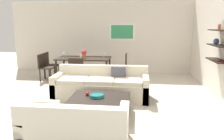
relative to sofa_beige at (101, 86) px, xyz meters
The scene contains 18 objects.
ground_plane 0.46m from the sofa_beige, 107.96° to the right, with size 18.00×18.00×0.00m, color beige.
back_wall_unit 3.37m from the sofa_beige, 86.55° to the left, with size 8.40×0.09×2.70m.
right_wall_shelf_unit 3.12m from the sofa_beige, ahead, with size 0.34×8.20×2.70m.
sofa_beige is the anchor object (origin of this frame).
loveseat_white 2.36m from the sofa_beige, 90.11° to the right, with size 1.53×0.90×0.78m.
coffee_table 1.15m from the sofa_beige, 82.84° to the right, with size 1.20×0.98×0.38m.
decorative_bowl 1.11m from the sofa_beige, 85.74° to the right, with size 0.30×0.30×0.06m.
apple_on_coffee_table 1.05m from the sofa_beige, 97.34° to the right, with size 0.08×0.08×0.08m, color red.
dining_table 2.02m from the sofa_beige, 116.05° to the left, with size 1.75×0.90×0.75m.
dining_chair_right_far 2.03m from the sofa_beige, 78.26° to the left, with size 0.44×0.44×0.88m.
dining_chair_left_near 2.67m from the sofa_beige, 143.79° to the left, with size 0.44×0.44×0.88m.
dining_chair_left_far 2.93m from the sofa_beige, 137.34° to the left, with size 0.44×0.44×0.88m.
dining_chair_foot 1.28m from the sofa_beige, 133.40° to the left, with size 0.44×0.44×0.88m.
wine_glass_left_near 2.33m from the sofa_beige, 132.49° to the left, with size 0.08×0.08×0.18m.
wine_glass_left_far 2.50m from the sofa_beige, 128.92° to the left, with size 0.08×0.08×0.18m.
wine_glass_foot 1.73m from the sofa_beige, 122.10° to the left, with size 0.06×0.06×0.16m.
wine_glass_right_far 1.99m from the sofa_beige, 96.41° to the left, with size 0.07×0.07×0.17m.
centerpiece_vase 2.01m from the sofa_beige, 115.86° to the left, with size 0.16×0.16×0.26m.
Camera 1 is at (0.98, -5.04, 1.83)m, focal length 35.81 mm.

